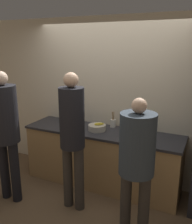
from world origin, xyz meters
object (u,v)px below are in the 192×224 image
(utensil_crock, at_px, (113,123))
(person_right, at_px, (137,155))
(person_center, at_px, (72,132))
(cup_red, at_px, (63,126))
(person_left, at_px, (5,125))
(bottle_green, at_px, (146,134))
(potted_plant, at_px, (145,122))
(fruit_bowl, at_px, (97,127))

(utensil_crock, bearing_deg, person_right, -56.84)
(person_center, bearing_deg, cup_red, 132.00)
(person_center, xyz_separation_m, utensil_crock, (0.18, 0.96, -0.13))
(person_left, xyz_separation_m, person_right, (1.81, 0.09, -0.11))
(person_center, height_order, bottle_green, person_center)
(bottle_green, bearing_deg, cup_red, -177.95)
(bottle_green, distance_m, cup_red, 1.30)
(potted_plant, bearing_deg, person_right, -79.51)
(person_center, distance_m, fruit_bowl, 0.71)
(cup_red, bearing_deg, utensil_crock, 32.12)
(bottle_green, bearing_deg, person_right, -83.73)
(fruit_bowl, xyz_separation_m, cup_red, (-0.51, -0.16, 0.00))
(utensil_crock, relative_size, potted_plant, 0.99)
(person_center, height_order, fruit_bowl, person_center)
(bottle_green, bearing_deg, person_left, -154.94)
(utensil_crock, bearing_deg, potted_plant, 3.06)
(person_right, bearing_deg, person_center, 171.62)
(person_left, bearing_deg, person_right, 2.97)
(person_center, distance_m, person_right, 0.91)
(person_left, distance_m, fruit_bowl, 1.33)
(fruit_bowl, distance_m, bottle_green, 0.80)
(person_center, height_order, person_right, person_center)
(fruit_bowl, relative_size, utensil_crock, 1.07)
(cup_red, bearing_deg, fruit_bowl, 17.79)
(person_right, bearing_deg, bottle_green, 96.27)
(utensil_crock, distance_m, cup_red, 0.79)
(person_left, relative_size, person_right, 1.12)
(bottle_green, bearing_deg, potted_plant, 107.73)
(fruit_bowl, bearing_deg, person_center, -91.82)
(fruit_bowl, bearing_deg, bottle_green, -8.32)
(person_left, xyz_separation_m, cup_red, (0.43, 0.76, -0.17))
(person_left, height_order, person_center, person_center)
(utensil_crock, xyz_separation_m, potted_plant, (0.50, 0.03, 0.07))
(person_center, xyz_separation_m, person_right, (0.89, -0.13, -0.08))
(person_right, distance_m, bottle_green, 0.72)
(person_center, relative_size, cup_red, 18.01)
(utensil_crock, distance_m, bottle_green, 0.73)
(person_left, xyz_separation_m, person_center, (0.91, 0.23, -0.03))
(utensil_crock, bearing_deg, fruit_bowl, -122.13)
(fruit_bowl, bearing_deg, cup_red, -162.21)
(person_left, distance_m, bottle_green, 1.91)
(bottle_green, bearing_deg, person_center, -144.39)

